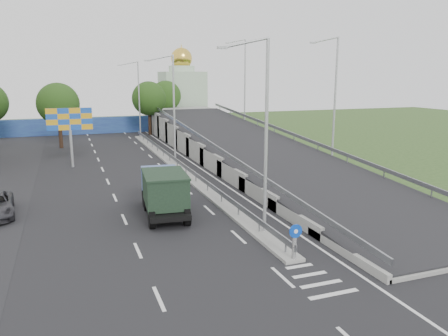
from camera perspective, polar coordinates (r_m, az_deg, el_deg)
name	(u,v)px	position (r m, az deg, el deg)	size (l,w,h in m)	color
ground	(320,284)	(19.01, 12.40, -14.53)	(160.00, 160.00, 0.00)	#2D4C1E
road_surface	(153,181)	(35.82, -9.20, -1.72)	(26.00, 90.00, 0.04)	black
median	(177,168)	(40.23, -6.10, 0.03)	(1.00, 44.00, 0.20)	gray
overpass_ramp	(253,146)	(42.32, 3.75, 2.94)	(10.00, 50.00, 3.50)	gray
median_guardrail	(177,161)	(40.10, -6.12, 0.94)	(0.09, 44.00, 0.71)	gray
sign_bollard	(295,242)	(20.29, 9.22, -9.46)	(0.64, 0.23, 1.67)	black
lamp_post_near	(263,127)	(22.50, 5.11, 5.33)	(2.74, 0.18, 10.08)	#B2B5B7
lamp_post_mid	(172,104)	(41.42, -6.81, 8.34)	(2.74, 0.18, 10.08)	#B2B5B7
lamp_post_far	(138,95)	(61.03, -11.22, 9.35)	(2.74, 0.18, 10.08)	#B2B5B7
blue_wall	(104,125)	(66.83, -15.37, 5.40)	(30.00, 0.50, 2.40)	navy
church	(182,94)	(76.78, -5.48, 9.65)	(7.00, 7.00, 13.80)	#B2CCAD
billboard	(70,123)	(42.44, -19.51, 5.62)	(4.00, 0.24, 5.50)	#B2B5B7
tree_left_mid	(58,104)	(54.32, -20.85, 7.83)	(4.80, 4.80, 7.60)	black
tree_median_far	(149,99)	(63.34, -9.78, 8.92)	(4.80, 4.80, 7.60)	black
tree_ramp_far	(166,96)	(70.99, -7.60, 9.31)	(4.80, 4.80, 7.60)	black
dump_truck	(164,190)	(26.97, -7.89, -2.87)	(2.89, 6.48, 2.77)	black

